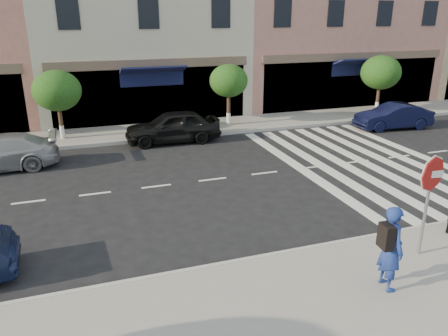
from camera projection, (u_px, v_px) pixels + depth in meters
ground at (257, 230)px, 11.81m from camera, size 120.00×120.00×0.00m
sidewalk_near at (333, 312)px, 8.44m from camera, size 60.00×4.50×0.15m
sidewalk_far at (170, 130)px, 21.58m from camera, size 60.00×3.00×0.15m
building_centre at (135, 13)px, 24.95m from camera, size 11.00×9.00×11.00m
street_tree_wb at (57, 91)px, 19.13m from camera, size 2.10×2.10×3.06m
street_tree_c at (229, 81)px, 21.55m from camera, size 1.90×1.90×3.04m
street_tree_ea at (381, 73)px, 24.29m from camera, size 2.20×2.20×3.19m
stop_sign at (431, 184)px, 9.76m from camera, size 0.87×0.16×2.46m
photographer at (391, 248)px, 8.82m from camera, size 0.51×0.71×1.83m
car_far_mid at (173, 126)px, 19.59m from camera, size 4.29×1.84×1.44m
car_far_right at (393, 116)px, 21.91m from camera, size 3.94×1.71×1.26m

